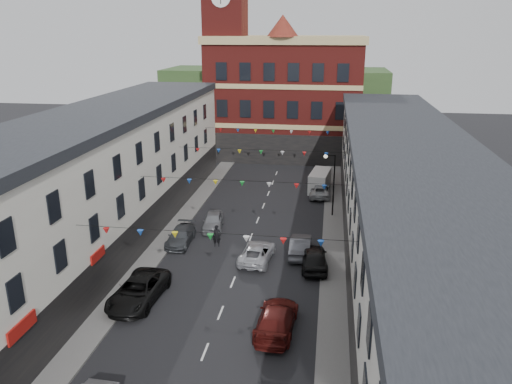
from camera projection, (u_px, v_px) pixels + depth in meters
The scene contains 19 objects.
ground at pixel (233, 282), 34.71m from camera, with size 160.00×160.00×0.00m, color black.
pavement_left at pixel (148, 262), 37.53m from camera, with size 1.80×64.00×0.15m, color #605E5B.
pavement_right at pixel (333, 275), 35.60m from camera, with size 1.80×64.00×0.15m, color #605E5B.
terrace_left at pixel (73, 197), 35.64m from camera, with size 8.40×56.00×10.70m.
terrace_right at pixel (412, 221), 32.49m from camera, with size 8.40×56.00×9.70m.
civic_building at pixel (285, 96), 67.87m from camera, with size 20.60×13.30×18.50m.
clock_tower at pixel (226, 45), 64.05m from camera, with size 5.60×5.60×30.00m.
distant_hill at pixel (275, 97), 92.03m from camera, with size 40.00×14.00×10.00m, color #2B4821.
street_lamp at pixel (331, 177), 45.75m from camera, with size 1.10×0.36×6.00m.
car_left_c at pixel (138, 291), 32.01m from camera, with size 2.61×5.66×1.57m, color black.
car_left_d at pixel (181, 236), 40.84m from camera, with size 1.81×4.45×1.29m, color #414449.
car_left_e at pixel (213, 221), 43.87m from camera, with size 1.69×4.20×1.43m, color gray.
car_right_c at pixel (276, 319), 28.93m from camera, with size 2.13×5.24×1.52m, color #531310.
car_right_d at pixel (314, 258), 36.57m from camera, with size 1.89×4.69×1.60m, color black.
car_right_e at pixel (300, 246), 38.76m from camera, with size 1.58×4.53×1.49m, color #515259.
car_right_f at pixel (320, 191), 52.35m from camera, with size 2.14×4.64×1.29m, color #9EA0A3.
moving_car at pixel (257, 252), 37.80m from camera, with size 2.21×4.78×1.33m, color #BABBC2.
white_van at pixel (320, 181), 54.35m from camera, with size 1.83×4.77×2.11m, color silver.
pedestrian at pixel (217, 236), 40.21m from camera, with size 0.66×0.43×1.80m, color black.
Camera 1 is at (6.17, -30.48, 16.72)m, focal length 35.00 mm.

